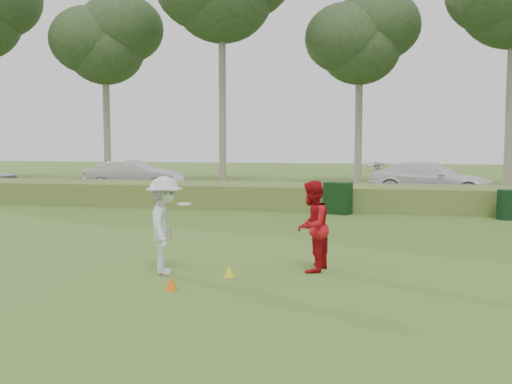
% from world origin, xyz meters
% --- Properties ---
extents(ground, '(120.00, 120.00, 0.00)m').
position_xyz_m(ground, '(0.00, 0.00, 0.00)').
color(ground, '#3D6321').
rests_on(ground, ground).
extents(reed_strip, '(80.00, 3.00, 0.90)m').
position_xyz_m(reed_strip, '(0.00, 12.00, 0.45)').
color(reed_strip, '#526C2B').
rests_on(reed_strip, ground).
extents(park_road, '(80.00, 6.00, 0.06)m').
position_xyz_m(park_road, '(0.00, 17.00, 0.03)').
color(park_road, '#2D2D2D').
rests_on(park_road, ground).
extents(tree_2, '(6.50, 6.50, 12.00)m').
position_xyz_m(tree_2, '(-14.00, 24.00, 8.97)').
color(tree_2, gray).
rests_on(tree_2, ground).
extents(tree_4, '(6.24, 6.24, 11.50)m').
position_xyz_m(tree_4, '(2.00, 24.50, 8.59)').
color(tree_4, gray).
rests_on(tree_4, ground).
extents(player_white, '(1.04, 1.38, 1.92)m').
position_xyz_m(player_white, '(-1.03, 0.18, 0.96)').
color(player_white, silver).
rests_on(player_white, ground).
extents(player_red, '(0.86, 1.01, 1.82)m').
position_xyz_m(player_red, '(1.77, 0.95, 0.91)').
color(player_red, '#B30F17').
rests_on(player_red, ground).
extents(cone_orange, '(0.22, 0.22, 0.24)m').
position_xyz_m(cone_orange, '(-0.47, -1.00, 0.12)').
color(cone_orange, orange).
rests_on(cone_orange, ground).
extents(cone_yellow, '(0.20, 0.20, 0.22)m').
position_xyz_m(cone_yellow, '(0.27, 0.15, 0.11)').
color(cone_yellow, yellow).
rests_on(cone_yellow, ground).
extents(utility_cabinet, '(1.06, 0.88, 1.14)m').
position_xyz_m(utility_cabinet, '(1.70, 10.29, 0.57)').
color(utility_cabinet, black).
rests_on(utility_cabinet, ground).
extents(trash_bin, '(0.83, 0.83, 1.00)m').
position_xyz_m(trash_bin, '(7.33, 9.93, 0.50)').
color(trash_bin, black).
rests_on(trash_bin, ground).
extents(car_mid, '(4.99, 2.11, 1.60)m').
position_xyz_m(car_mid, '(-8.91, 16.67, 0.86)').
color(car_mid, silver).
rests_on(car_mid, park_road).
extents(car_right, '(5.98, 3.71, 1.62)m').
position_xyz_m(car_right, '(5.51, 16.78, 0.87)').
color(car_right, white).
rests_on(car_right, park_road).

